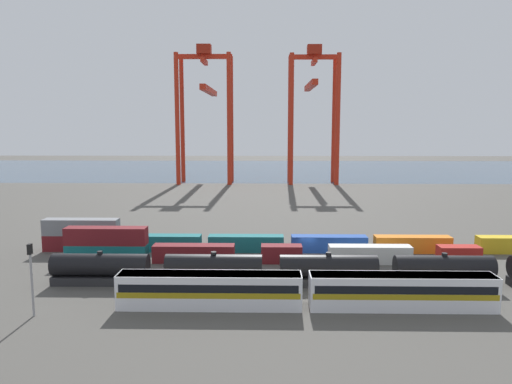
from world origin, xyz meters
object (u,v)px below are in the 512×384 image
(shipping_container_4, at_px, (370,254))
(gantry_crane_west, at_px, (206,101))
(shipping_container_6, at_px, (82,243))
(shipping_container_9, at_px, (246,243))
(signal_mast, at_px, (31,270))
(shipping_container_0, at_px, (107,253))
(passenger_train, at_px, (305,289))
(gantry_crane_central, at_px, (313,101))
(shipping_container_3, at_px, (282,254))
(freight_tank_row, at_px, (328,270))

(shipping_container_4, xyz_separation_m, gantry_crane_west, (-36.66, 103.58, 27.33))
(shipping_container_6, height_order, shipping_container_9, same)
(signal_mast, distance_m, shipping_container_0, 21.58)
(shipping_container_9, height_order, gantry_crane_west, gantry_crane_west)
(passenger_train, distance_m, signal_mast, 29.51)
(shipping_container_4, relative_size, shipping_container_6, 1.00)
(shipping_container_6, xyz_separation_m, gantry_crane_central, (46.28, 96.51, 27.31))
(shipping_container_9, bearing_deg, shipping_container_6, 180.00)
(shipping_container_3, height_order, gantry_crane_west, gantry_crane_west)
(gantry_crane_west, bearing_deg, passenger_train, -78.10)
(freight_tank_row, xyz_separation_m, gantry_crane_central, (8.39, 113.28, 26.59))
(passenger_train, relative_size, gantry_crane_central, 0.89)
(shipping_container_6, relative_size, gantry_crane_west, 0.25)
(shipping_container_6, bearing_deg, signal_mast, -79.39)
(passenger_train, distance_m, shipping_container_9, 25.77)
(freight_tank_row, relative_size, shipping_container_4, 5.83)
(shipping_container_9, bearing_deg, passenger_train, -72.79)
(shipping_container_0, xyz_separation_m, shipping_container_3, (26.13, 0.00, 0.00))
(passenger_train, height_order, shipping_container_3, passenger_train)
(freight_tank_row, relative_size, shipping_container_6, 5.83)
(freight_tank_row, distance_m, shipping_container_3, 11.84)
(shipping_container_6, xyz_separation_m, gantry_crane_west, (8.70, 97.22, 27.33))
(shipping_container_0, bearing_deg, freight_tank_row, -18.15)
(freight_tank_row, height_order, shipping_container_0, freight_tank_row)
(freight_tank_row, relative_size, signal_mast, 8.93)
(gantry_crane_central, bearing_deg, shipping_container_9, -101.44)
(shipping_container_4, height_order, shipping_container_9, same)
(signal_mast, height_order, shipping_container_9, signal_mast)
(gantry_crane_central, bearing_deg, passenger_train, -95.61)
(shipping_container_9, bearing_deg, gantry_crane_central, 78.56)
(shipping_container_0, relative_size, gantry_crane_central, 0.26)
(shipping_container_3, bearing_deg, signal_mast, -141.96)
(shipping_container_6, distance_m, shipping_container_9, 26.76)
(signal_mast, height_order, shipping_container_4, signal_mast)
(freight_tank_row, xyz_separation_m, shipping_container_0, (-31.74, 10.40, -0.72))
(passenger_train, height_order, gantry_crane_west, gantry_crane_west)
(passenger_train, distance_m, shipping_container_0, 33.61)
(freight_tank_row, bearing_deg, shipping_container_6, 156.13)
(shipping_container_4, distance_m, shipping_container_9, 19.65)
(gantry_crane_central, bearing_deg, gantry_crane_west, 178.92)
(shipping_container_3, height_order, shipping_container_9, same)
(freight_tank_row, bearing_deg, shipping_container_4, 54.36)
(gantry_crane_central, bearing_deg, shipping_container_0, -111.31)
(shipping_container_3, distance_m, gantry_crane_central, 107.35)
(shipping_container_0, bearing_deg, shipping_container_4, 0.00)
(shipping_container_6, relative_size, shipping_container_9, 1.00)
(gantry_crane_west, relative_size, gantry_crane_central, 1.01)
(passenger_train, bearing_deg, shipping_container_0, 147.12)
(gantry_crane_central, bearing_deg, shipping_container_4, -90.52)
(shipping_container_0, xyz_separation_m, gantry_crane_west, (2.54, 103.58, 27.33))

